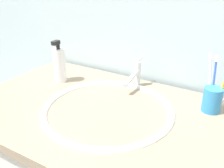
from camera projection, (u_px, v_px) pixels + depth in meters
tiled_wall_back at (147, 7)px, 1.06m from camera, size 2.21×0.04×2.40m
sink_basin at (108, 120)px, 0.92m from camera, size 0.47×0.47×0.12m
faucet at (136, 75)px, 1.06m from camera, size 0.02×0.16×0.12m
toothbrush_cup at (212, 100)px, 0.88m from camera, size 0.07×0.07×0.09m
toothbrush_yellow at (224, 82)px, 0.85m from camera, size 0.04×0.02×0.19m
toothbrush_blue at (214, 78)px, 0.88m from camera, size 0.03×0.05×0.19m
toothbrush_white at (210, 77)px, 0.88m from camera, size 0.04×0.04×0.19m
soap_dispenser at (60, 64)px, 1.11m from camera, size 0.05×0.06×0.19m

